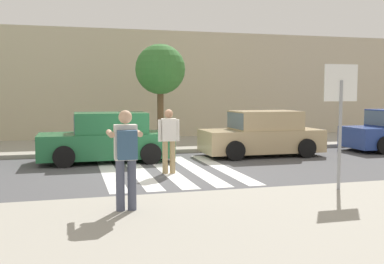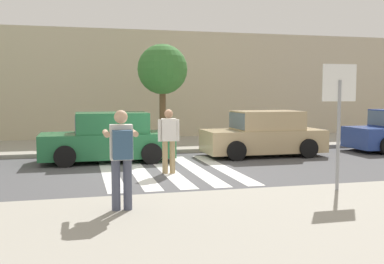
# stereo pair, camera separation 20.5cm
# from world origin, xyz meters

# --- Properties ---
(ground_plane) EXTENTS (120.00, 120.00, 0.00)m
(ground_plane) POSITION_xyz_m (0.00, 0.00, 0.00)
(ground_plane) COLOR #4C4C4F
(sidewalk_near) EXTENTS (60.00, 6.00, 0.14)m
(sidewalk_near) POSITION_xyz_m (0.00, -6.20, 0.07)
(sidewalk_near) COLOR #9E998C
(sidewalk_near) RESTS_ON ground
(sidewalk_far) EXTENTS (60.00, 4.80, 0.14)m
(sidewalk_far) POSITION_xyz_m (0.00, 6.00, 0.07)
(sidewalk_far) COLOR #9E998C
(sidewalk_far) RESTS_ON ground
(building_facade_far) EXTENTS (56.00, 4.00, 5.01)m
(building_facade_far) POSITION_xyz_m (0.00, 10.40, 2.51)
(building_facade_far) COLOR beige
(building_facade_far) RESTS_ON ground
(crosswalk_stripe_0) EXTENTS (0.44, 5.20, 0.01)m
(crosswalk_stripe_0) POSITION_xyz_m (-1.60, 0.20, 0.00)
(crosswalk_stripe_0) COLOR silver
(crosswalk_stripe_0) RESTS_ON ground
(crosswalk_stripe_1) EXTENTS (0.44, 5.20, 0.01)m
(crosswalk_stripe_1) POSITION_xyz_m (-0.80, 0.20, 0.00)
(crosswalk_stripe_1) COLOR silver
(crosswalk_stripe_1) RESTS_ON ground
(crosswalk_stripe_2) EXTENTS (0.44, 5.20, 0.01)m
(crosswalk_stripe_2) POSITION_xyz_m (0.00, 0.20, 0.00)
(crosswalk_stripe_2) COLOR silver
(crosswalk_stripe_2) RESTS_ON ground
(crosswalk_stripe_3) EXTENTS (0.44, 5.20, 0.01)m
(crosswalk_stripe_3) POSITION_xyz_m (0.80, 0.20, 0.00)
(crosswalk_stripe_3) COLOR silver
(crosswalk_stripe_3) RESTS_ON ground
(crosswalk_stripe_4) EXTENTS (0.44, 5.20, 0.01)m
(crosswalk_stripe_4) POSITION_xyz_m (1.60, 0.20, 0.00)
(crosswalk_stripe_4) COLOR silver
(crosswalk_stripe_4) RESTS_ON ground
(stop_sign) EXTENTS (0.76, 0.08, 2.60)m
(stop_sign) POSITION_xyz_m (2.81, -3.78, 2.04)
(stop_sign) COLOR gray
(stop_sign) RESTS_ON sidewalk_near
(photographer_with_backpack) EXTENTS (0.58, 0.84, 1.72)m
(photographer_with_backpack) POSITION_xyz_m (-1.69, -4.35, 1.17)
(photographer_with_backpack) COLOR #474C60
(photographer_with_backpack) RESTS_ON sidewalk_near
(pedestrian_crossing) EXTENTS (0.58, 0.26, 1.72)m
(pedestrian_crossing) POSITION_xyz_m (-0.06, -0.26, 0.97)
(pedestrian_crossing) COLOR tan
(pedestrian_crossing) RESTS_ON ground
(parked_car_green) EXTENTS (4.10, 1.92, 1.55)m
(parked_car_green) POSITION_xyz_m (-1.48, 2.30, 0.73)
(parked_car_green) COLOR #236B3D
(parked_car_green) RESTS_ON ground
(parked_car_tan) EXTENTS (4.10, 1.92, 1.55)m
(parked_car_tan) POSITION_xyz_m (3.79, 2.30, 0.73)
(parked_car_tan) COLOR tan
(parked_car_tan) RESTS_ON ground
(street_tree_center) EXTENTS (1.87, 1.87, 3.85)m
(street_tree_center) POSITION_xyz_m (0.69, 4.67, 3.02)
(street_tree_center) COLOR brown
(street_tree_center) RESTS_ON sidewalk_far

